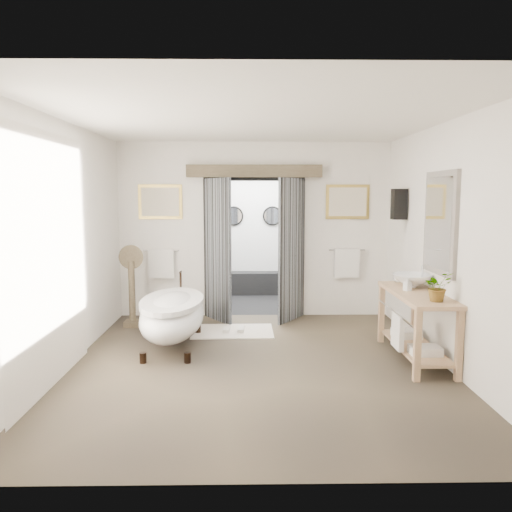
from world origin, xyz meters
name	(u,v)px	position (x,y,z in m)	size (l,w,h in m)	color
ground_plane	(257,365)	(0.00, 0.00, 0.00)	(5.00, 5.00, 0.00)	brown
room_shell	(254,211)	(-0.04, -0.13, 1.86)	(4.52, 5.02, 2.91)	silver
shower_room	(253,252)	(0.00, 3.99, 0.91)	(2.22, 2.01, 2.51)	black
back_wall_dressing	(254,224)	(0.00, 2.32, 1.56)	(3.82, 0.74, 2.52)	black
clawfoot_tub	(173,315)	(-1.12, 0.73, 0.44)	(0.82, 1.84, 0.90)	black
vanity	(414,320)	(1.95, 0.17, 0.51)	(0.57, 1.60, 0.85)	tan
pedestal_mirror	(132,292)	(-1.90, 1.81, 0.55)	(0.38, 0.24, 1.27)	brown
rug	(233,331)	(-0.34, 1.46, 0.01)	(1.20, 0.80, 0.01)	beige
slippers	(234,329)	(-0.32, 1.45, 0.04)	(0.32, 0.24, 0.05)	beige
basin	(412,281)	(2.02, 0.49, 0.94)	(0.51, 0.51, 0.18)	white
plant	(438,287)	(2.02, -0.34, 1.02)	(0.30, 0.26, 0.33)	gray
soap_bottle_a	(408,284)	(1.88, 0.27, 0.94)	(0.08, 0.08, 0.17)	gray
soap_bottle_b	(398,277)	(1.95, 0.88, 0.93)	(0.12, 0.12, 0.15)	gray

